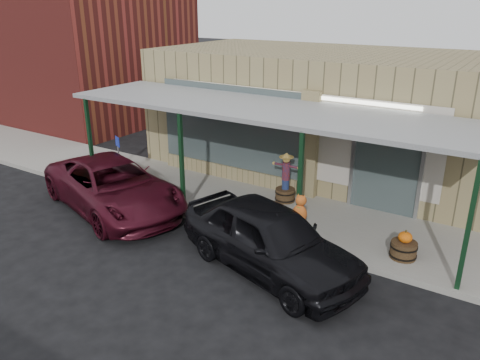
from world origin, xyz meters
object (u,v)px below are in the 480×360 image
Objects in this scene: handicap_sign at (119,153)px; parked_sedan at (270,238)px; barrel_pumpkin at (404,248)px; barrel_scarecrow at (285,185)px; car_maroon at (113,186)px.

parked_sedan is at bearing 9.08° from handicap_sign.
barrel_pumpkin is 0.46× the size of handicap_sign.
barrel_scarecrow is 5.56m from handicap_sign.
barrel_pumpkin is at bearing 25.02° from handicap_sign.
handicap_sign is at bearing 57.89° from car_maroon.
barrel_scarecrow is 3.68m from parked_sedan.
handicap_sign is (-5.32, -1.53, 0.49)m from barrel_scarecrow.
parked_sedan is (6.68, -1.89, -0.36)m from handicap_sign.
handicap_sign is 6.95m from parked_sedan.
barrel_pumpkin is at bearing -62.24° from car_maroon.
parked_sedan is at bearing -77.38° from car_maroon.
parked_sedan is at bearing -142.76° from barrel_pumpkin.
barrel_pumpkin is 0.13× the size of car_maroon.
barrel_pumpkin is 9.23m from handicap_sign.
barrel_pumpkin is at bearing -36.10° from parked_sedan.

